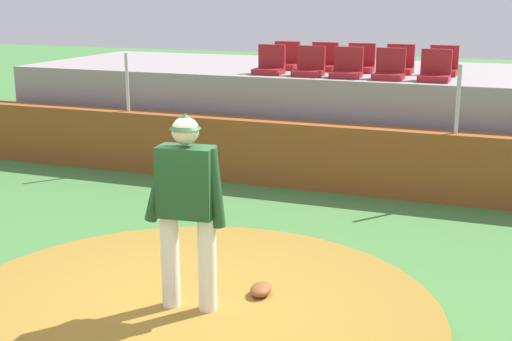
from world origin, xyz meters
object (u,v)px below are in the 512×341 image
at_px(stadium_chair_3, 389,70).
at_px(stadium_chair_6, 324,62).
at_px(pitcher, 187,198).
at_px(stadium_chair_5, 286,60).
at_px(stadium_chair_7, 360,63).
at_px(stadium_chair_1, 309,67).
at_px(stadium_chair_2, 347,68).
at_px(stadium_chair_9, 443,66).
at_px(stadium_chair_4, 435,71).
at_px(stadium_chair_8, 399,64).
at_px(stadium_chair_0, 270,65).
at_px(fielding_glove, 261,289).

distance_m(stadium_chair_3, stadium_chair_6, 1.66).
bearing_deg(stadium_chair_6, pitcher, 95.70).
bearing_deg(stadium_chair_5, stadium_chair_7, -179.88).
relative_size(stadium_chair_1, stadium_chair_6, 1.00).
xyz_separation_m(stadium_chair_2, stadium_chair_5, (-1.39, 0.93, 0.00)).
height_order(stadium_chair_3, stadium_chair_9, same).
bearing_deg(stadium_chair_2, stadium_chair_9, -147.14).
xyz_separation_m(pitcher, stadium_chair_2, (-0.03, 6.07, 0.57)).
bearing_deg(stadium_chair_4, stadium_chair_8, -51.74).
bearing_deg(stadium_chair_6, stadium_chair_0, 51.02).
bearing_deg(stadium_chair_1, pitcher, 96.47).
bearing_deg(stadium_chair_5, stadium_chair_8, -179.92).
distance_m(fielding_glove, stadium_chair_5, 6.97).
xyz_separation_m(pitcher, stadium_chair_0, (-1.42, 6.12, 0.57)).
xyz_separation_m(stadium_chair_3, stadium_chair_9, (0.75, 0.93, 0.00)).
bearing_deg(stadium_chair_1, stadium_chair_5, -51.17).
bearing_deg(stadium_chair_3, stadium_chair_7, -53.39).
bearing_deg(stadium_chair_0, stadium_chair_9, -162.63).
bearing_deg(stadium_chair_5, stadium_chair_9, -179.85).
distance_m(stadium_chair_5, stadium_chair_6, 0.73).
bearing_deg(stadium_chair_2, stadium_chair_1, -1.44).
bearing_deg(pitcher, fielding_glove, 37.07).
height_order(stadium_chair_2, stadium_chair_9, same).
height_order(fielding_glove, stadium_chair_5, stadium_chair_5).
height_order(stadium_chair_1, stadium_chair_6, same).
bearing_deg(stadium_chair_3, stadium_chair_8, -90.30).
bearing_deg(stadium_chair_0, stadium_chair_6, -128.98).
xyz_separation_m(stadium_chair_5, stadium_chair_9, (2.84, 0.01, 0.00)).
distance_m(stadium_chair_2, stadium_chair_6, 1.15).
relative_size(stadium_chair_0, stadium_chair_9, 1.00).
distance_m(stadium_chair_1, stadium_chair_4, 2.09).
distance_m(stadium_chair_4, stadium_chair_9, 0.92).
bearing_deg(stadium_chair_8, stadium_chair_3, 89.70).
height_order(stadium_chair_2, stadium_chair_7, same).
xyz_separation_m(stadium_chair_3, stadium_chair_5, (-2.09, 0.92, 0.00)).
xyz_separation_m(stadium_chair_1, stadium_chair_8, (1.36, 0.92, 0.00)).
bearing_deg(fielding_glove, stadium_chair_6, -176.26).
distance_m(pitcher, stadium_chair_0, 6.31).
height_order(fielding_glove, stadium_chair_7, stadium_chair_7).
height_order(stadium_chair_0, stadium_chair_3, same).
height_order(stadium_chair_0, stadium_chair_4, same).
relative_size(fielding_glove, stadium_chair_6, 0.60).
bearing_deg(stadium_chair_8, stadium_chair_1, 33.88).
distance_m(stadium_chair_1, stadium_chair_2, 0.66).
height_order(stadium_chair_1, stadium_chair_3, same).
xyz_separation_m(stadium_chair_4, stadium_chair_7, (-1.41, 0.92, 0.00)).
xyz_separation_m(stadium_chair_3, stadium_chair_4, (0.73, 0.01, 0.00)).
relative_size(pitcher, stadium_chair_4, 3.66).
height_order(stadium_chair_1, stadium_chair_5, same).
xyz_separation_m(fielding_glove, stadium_chair_8, (0.15, 6.50, 1.58)).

